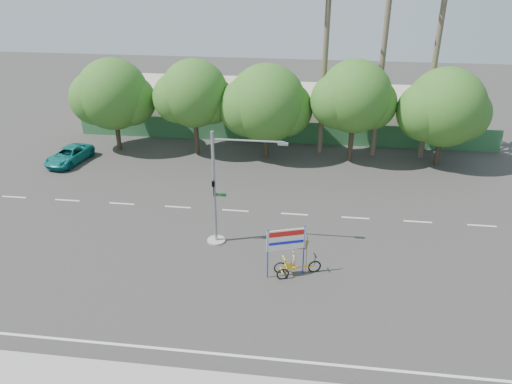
# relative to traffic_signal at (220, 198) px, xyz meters

# --- Properties ---
(ground) EXTENTS (120.00, 120.00, 0.00)m
(ground) POSITION_rel_traffic_signal_xyz_m (2.20, -3.98, -2.92)
(ground) COLOR #33302D
(ground) RESTS_ON ground
(fence) EXTENTS (38.00, 0.08, 2.00)m
(fence) POSITION_rel_traffic_signal_xyz_m (2.20, 17.52, -1.92)
(fence) COLOR #336B3D
(fence) RESTS_ON ground
(building_left) EXTENTS (12.00, 8.00, 4.00)m
(building_left) POSITION_rel_traffic_signal_xyz_m (-7.80, 22.02, -0.92)
(building_left) COLOR beige
(building_left) RESTS_ON ground
(building_right) EXTENTS (14.00, 8.00, 3.60)m
(building_right) POSITION_rel_traffic_signal_xyz_m (10.20, 22.02, -1.12)
(building_right) COLOR beige
(building_right) RESTS_ON ground
(tree_far_left) EXTENTS (7.14, 6.00, 7.96)m
(tree_far_left) POSITION_rel_traffic_signal_xyz_m (-11.85, 14.02, 1.84)
(tree_far_left) COLOR #473828
(tree_far_left) RESTS_ON ground
(tree_left) EXTENTS (6.66, 5.60, 8.07)m
(tree_left) POSITION_rel_traffic_signal_xyz_m (-4.85, 14.02, 2.14)
(tree_left) COLOR #473828
(tree_left) RESTS_ON ground
(tree_center) EXTENTS (7.62, 6.40, 7.85)m
(tree_center) POSITION_rel_traffic_signal_xyz_m (1.14, 14.02, 1.55)
(tree_center) COLOR #473828
(tree_center) RESTS_ON ground
(tree_right) EXTENTS (6.90, 5.80, 8.36)m
(tree_right) POSITION_rel_traffic_signal_xyz_m (8.15, 14.02, 2.32)
(tree_right) COLOR #473828
(tree_right) RESTS_ON ground
(tree_far_right) EXTENTS (7.38, 6.20, 7.94)m
(tree_far_right) POSITION_rel_traffic_signal_xyz_m (15.15, 14.02, 1.73)
(tree_far_right) COLOR #473828
(tree_far_right) RESTS_ON ground
(palm_tall) EXTENTS (3.73, 3.79, 17.45)m
(palm_tall) POSITION_rel_traffic_signal_xyz_m (10.20, 15.52, 7.55)
(palm_tall) COLOR #70604C
(palm_tall) RESTS_ON ground
(palm_mid) EXTENTS (3.73, 3.79, 15.45)m
(palm_mid) POSITION_rel_traffic_signal_xyz_m (14.20, 15.52, 6.48)
(palm_mid) COLOR #70604C
(palm_mid) RESTS_ON ground
(palm_short) EXTENTS (3.73, 3.79, 14.45)m
(palm_short) POSITION_rel_traffic_signal_xyz_m (5.70, 15.52, 5.94)
(palm_short) COLOR #70604C
(palm_short) RESTS_ON ground
(traffic_signal) EXTENTS (4.72, 1.10, 7.00)m
(traffic_signal) POSITION_rel_traffic_signal_xyz_m (0.00, 0.00, 0.00)
(traffic_signal) COLOR gray
(traffic_signal) RESTS_ON ground
(trike_billboard) EXTENTS (2.92, 1.28, 3.01)m
(trike_billboard) POSITION_rel_traffic_signal_xyz_m (4.38, -2.86, -1.71)
(trike_billboard) COLOR black
(trike_billboard) RESTS_ON ground
(pickup_truck) EXTENTS (2.92, 4.95, 1.29)m
(pickup_truck) POSITION_rel_traffic_signal_xyz_m (-14.76, 10.58, -2.27)
(pickup_truck) COLOR #117774
(pickup_truck) RESTS_ON ground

